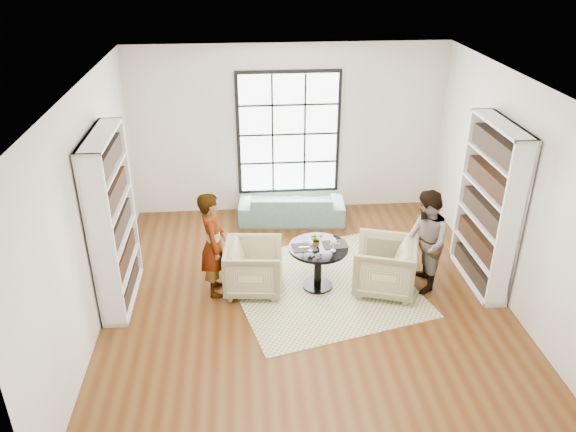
{
  "coord_description": "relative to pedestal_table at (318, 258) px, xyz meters",
  "views": [
    {
      "loc": [
        -0.83,
        -6.44,
        4.59
      ],
      "look_at": [
        -0.23,
        0.4,
        1.13
      ],
      "focal_mm": 35.0,
      "sensor_mm": 36.0,
      "label": 1
    }
  ],
  "objects": [
    {
      "name": "person_left",
      "position": [
        -1.46,
        0.02,
        0.28
      ],
      "size": [
        0.38,
        0.57,
        1.54
      ],
      "primitive_type": "imported",
      "rotation": [
        0.0,
        0.0,
        1.6
      ],
      "color": "gray",
      "rests_on": "ground"
    },
    {
      "name": "flower_centerpiece",
      "position": [
        -0.03,
        0.03,
        0.28
      ],
      "size": [
        0.22,
        0.2,
        0.2
      ],
      "primitive_type": "imported",
      "rotation": [
        0.0,
        0.0,
        0.33
      ],
      "color": "gray",
      "rests_on": "pedestal_table"
    },
    {
      "name": "cutlery_right",
      "position": [
        0.24,
        0.04,
        0.19
      ],
      "size": [
        0.16,
        0.23,
        0.01
      ],
      "primitive_type": null,
      "rotation": [
        0.0,
        0.0,
        0.08
      ],
      "color": "#B8B8BC",
      "rests_on": "placemat_right"
    },
    {
      "name": "rug",
      "position": [
        0.07,
        0.03,
        -0.48
      ],
      "size": [
        3.03,
        3.03,
        0.01
      ],
      "primitive_type": "cube",
      "rotation": [
        0.0,
        0.0,
        0.25
      ],
      "color": "beige",
      "rests_on": "ground"
    },
    {
      "name": "armchair_right",
      "position": [
        0.93,
        -0.13,
        -0.1
      ],
      "size": [
        1.06,
        1.04,
        0.77
      ],
      "primitive_type": "imported",
      "rotation": [
        0.0,
        0.0,
        -1.88
      ],
      "color": "tan",
      "rests_on": "ground"
    },
    {
      "name": "wine_glass_left",
      "position": [
        -0.13,
        -0.1,
        0.31
      ],
      "size": [
        0.08,
        0.08,
        0.18
      ],
      "color": "silver",
      "rests_on": "pedestal_table"
    },
    {
      "name": "cutlery_left",
      "position": [
        -0.2,
        -0.01,
        0.19
      ],
      "size": [
        0.16,
        0.23,
        0.01
      ],
      "primitive_type": null,
      "rotation": [
        0.0,
        0.0,
        0.08
      ],
      "color": "#B8B8BC",
      "rests_on": "placemat_left"
    },
    {
      "name": "ground",
      "position": [
        -0.19,
        -0.31,
        -0.49
      ],
      "size": [
        6.0,
        6.0,
        0.0
      ],
      "primitive_type": "plane",
      "color": "#5B3715"
    },
    {
      "name": "wine_glass_right",
      "position": [
        0.19,
        -0.13,
        0.33
      ],
      "size": [
        0.09,
        0.09,
        0.2
      ],
      "color": "silver",
      "rests_on": "pedestal_table"
    },
    {
      "name": "placemat_left",
      "position": [
        -0.2,
        -0.01,
        0.19
      ],
      "size": [
        0.36,
        0.29,
        0.01
      ],
      "primitive_type": "cube",
      "rotation": [
        0.0,
        0.0,
        0.08
      ],
      "color": "black",
      "rests_on": "pedestal_table"
    },
    {
      "name": "pedestal_table",
      "position": [
        0.0,
        0.0,
        0.0
      ],
      "size": [
        0.84,
        0.84,
        0.67
      ],
      "rotation": [
        0.0,
        0.0,
        0.08
      ],
      "color": "black",
      "rests_on": "ground"
    },
    {
      "name": "room_shell",
      "position": [
        -0.19,
        0.23,
        0.77
      ],
      "size": [
        6.0,
        6.01,
        6.0
      ],
      "color": "silver",
      "rests_on": "ground"
    },
    {
      "name": "placemat_right",
      "position": [
        0.24,
        0.04,
        0.19
      ],
      "size": [
        0.36,
        0.29,
        0.01
      ],
      "primitive_type": "cube",
      "rotation": [
        0.0,
        0.0,
        0.08
      ],
      "color": "black",
      "rests_on": "pedestal_table"
    },
    {
      "name": "armchair_left",
      "position": [
        -0.91,
        0.02,
        -0.12
      ],
      "size": [
        0.88,
        0.86,
        0.73
      ],
      "primitive_type": "imported",
      "rotation": [
        0.0,
        0.0,
        1.47
      ],
      "color": "tan",
      "rests_on": "ground"
    },
    {
      "name": "sofa",
      "position": [
        -0.18,
        2.14,
        -0.22
      ],
      "size": [
        1.9,
        0.88,
        0.54
      ],
      "primitive_type": "imported",
      "rotation": [
        0.0,
        0.0,
        3.06
      ],
      "color": "slate",
      "rests_on": "ground"
    },
    {
      "name": "person_right",
      "position": [
        1.48,
        -0.13,
        0.26
      ],
      "size": [
        0.62,
        0.77,
        1.5
      ],
      "primitive_type": "imported",
      "rotation": [
        0.0,
        0.0,
        -1.64
      ],
      "color": "gray",
      "rests_on": "ground"
    }
  ]
}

